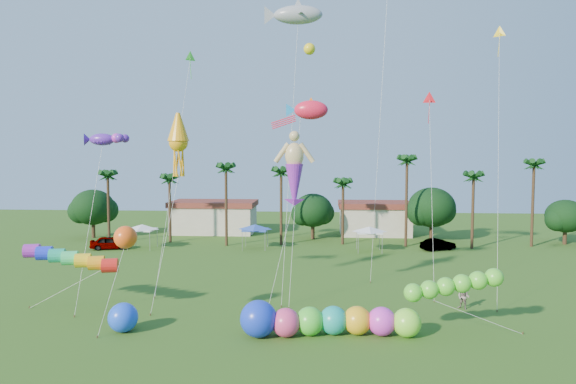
# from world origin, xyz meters

# --- Properties ---
(ground) EXTENTS (160.00, 160.00, 0.00)m
(ground) POSITION_xyz_m (0.00, 0.00, 0.00)
(ground) COLOR #285116
(ground) RESTS_ON ground
(tree_line) EXTENTS (69.46, 8.91, 11.00)m
(tree_line) POSITION_xyz_m (3.57, 44.00, 4.28)
(tree_line) COLOR #3A2819
(tree_line) RESTS_ON ground
(buildings_row) EXTENTS (35.00, 7.00, 4.00)m
(buildings_row) POSITION_xyz_m (-3.09, 50.00, 2.00)
(buildings_row) COLOR beige
(buildings_row) RESTS_ON ground
(tent_row) EXTENTS (31.00, 4.00, 0.60)m
(tent_row) POSITION_xyz_m (-6.00, 36.33, 2.75)
(tent_row) COLOR white
(tent_row) RESTS_ON ground
(car_a) EXTENTS (5.05, 2.99, 1.61)m
(car_a) POSITION_xyz_m (-23.89, 35.37, 0.81)
(car_a) COLOR #4C4C54
(car_a) RESTS_ON ground
(car_b) EXTENTS (4.57, 3.25, 1.43)m
(car_b) POSITION_xyz_m (16.51, 37.53, 0.72)
(car_b) COLOR #4C4C54
(car_b) RESTS_ON ground
(spectator_b) EXTENTS (1.16, 1.12, 1.88)m
(spectator_b) POSITION_xyz_m (13.04, 12.92, 0.94)
(spectator_b) COLOR gray
(spectator_b) RESTS_ON ground
(caterpillar_inflatable) EXTENTS (11.62, 3.11, 2.36)m
(caterpillar_inflatable) POSITION_xyz_m (2.52, 6.42, 0.99)
(caterpillar_inflatable) COLOR #EB3D7C
(caterpillar_inflatable) RESTS_ON ground
(blue_ball) EXTENTS (1.93, 1.93, 1.93)m
(blue_ball) POSITION_xyz_m (-10.58, 6.25, 0.96)
(blue_ball) COLOR #1C50FF
(blue_ball) RESTS_ON ground
(rainbow_tube) EXTENTS (8.73, 1.64, 4.09)m
(rainbow_tube) POSITION_xyz_m (-14.97, 10.06, 3.56)
(rainbow_tube) COLOR red
(rainbow_tube) RESTS_ON ground
(green_worm) EXTENTS (10.39, 3.64, 3.42)m
(green_worm) POSITION_xyz_m (8.31, 7.24, 2.70)
(green_worm) COLOR #58D62F
(green_worm) RESTS_ON ground
(orange_ball_kite) EXTENTS (2.47, 2.26, 7.01)m
(orange_ball_kite) POSITION_xyz_m (-10.31, 6.28, 6.26)
(orange_ball_kite) COLOR #FF5614
(orange_ball_kite) RESTS_ON ground
(merman_kite) EXTENTS (3.06, 4.13, 12.97)m
(merman_kite) POSITION_xyz_m (0.18, 14.46, 10.14)
(merman_kite) COLOR tan
(merman_kite) RESTS_ON ground
(fish_kite) EXTENTS (4.28, 5.78, 16.20)m
(fish_kite) POSITION_xyz_m (1.42, 16.90, 15.32)
(fish_kite) COLOR #F41B3C
(fish_kite) RESTS_ON ground
(shark_kite) EXTENTS (5.76, 8.13, 24.71)m
(shark_kite) POSITION_xyz_m (0.21, 19.34, 23.69)
(shark_kite) COLOR #90949D
(shark_kite) RESTS_ON ground
(squid_kite) EXTENTS (2.22, 4.78, 14.97)m
(squid_kite) POSITION_xyz_m (-8.80, 13.50, 12.59)
(squid_kite) COLOR #FFA614
(squid_kite) RESTS_ON ground
(lobster_kite) EXTENTS (3.96, 6.44, 13.52)m
(lobster_kite) POSITION_xyz_m (-15.05, 13.83, 12.83)
(lobster_kite) COLOR #5E23B1
(lobster_kite) RESTS_ON ground
(delta_kite_red) EXTENTS (1.25, 4.11, 16.95)m
(delta_kite_red) POSITION_xyz_m (11.36, 18.51, 16.09)
(delta_kite_red) COLOR red
(delta_kite_red) RESTS_ON ground
(delta_kite_yellow) EXTENTS (1.50, 4.50, 21.79)m
(delta_kite_yellow) POSITION_xyz_m (16.25, 16.32, 20.72)
(delta_kite_yellow) COLOR yellow
(delta_kite_yellow) RESTS_ON ground
(delta_kite_green) EXTENTS (2.54, 5.14, 20.67)m
(delta_kite_green) POSITION_xyz_m (-9.19, 18.70, 19.65)
(delta_kite_green) COLOR #40E335
(delta_kite_green) RESTS_ON ground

